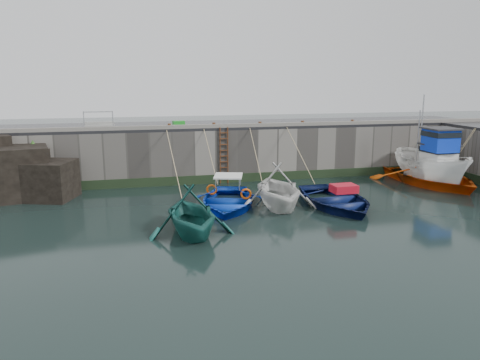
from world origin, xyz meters
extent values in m
plane|color=black|center=(0.00, 0.00, 0.00)|extent=(120.00, 120.00, 0.00)
cube|color=slate|center=(0.00, 12.50, 1.50)|extent=(30.00, 5.00, 3.00)
cube|color=black|center=(0.00, 12.50, 3.08)|extent=(30.00, 5.00, 0.16)
cube|color=slate|center=(0.00, 10.15, 3.26)|extent=(30.00, 0.30, 0.20)
cube|color=black|center=(0.00, 9.96, 0.25)|extent=(30.00, 0.08, 0.50)
cube|color=black|center=(-13.00, 9.00, 1.30)|extent=(4.05, 3.66, 2.60)
cube|color=black|center=(-11.20, 8.40, 0.95)|extent=(2.96, 2.83, 1.90)
cube|color=black|center=(-12.20, 9.60, 1.15)|extent=(2.01, 1.83, 2.30)
cone|color=#2D591E|center=(-12.60, 8.80, 2.18)|extent=(0.44, 0.44, 0.45)
cone|color=#2D591E|center=(-13.40, 9.30, 2.88)|extent=(0.44, 0.44, 0.45)
cone|color=#2D591E|center=(-11.50, 8.20, 1.68)|extent=(0.44, 0.44, 0.45)
cone|color=#2D591E|center=(-12.00, 9.80, 2.58)|extent=(0.44, 0.44, 0.45)
cylinder|color=#3F1E0F|center=(-2.22, 9.92, 1.60)|extent=(0.07, 0.07, 3.20)
cylinder|color=#3F1E0F|center=(-1.78, 9.92, 1.60)|extent=(0.07, 0.07, 3.20)
cube|color=#3F1E0F|center=(-2.00, 9.90, 0.25)|extent=(0.44, 0.06, 0.05)
cube|color=#3F1E0F|center=(-2.00, 9.90, 0.58)|extent=(0.44, 0.06, 0.05)
cube|color=#3F1E0F|center=(-2.00, 9.90, 0.91)|extent=(0.44, 0.06, 0.05)
cube|color=#3F1E0F|center=(-2.00, 9.90, 1.24)|extent=(0.44, 0.06, 0.05)
cube|color=#3F1E0F|center=(-2.00, 9.90, 1.57)|extent=(0.44, 0.06, 0.05)
cube|color=#3F1E0F|center=(-2.00, 9.90, 1.90)|extent=(0.44, 0.06, 0.05)
cube|color=#3F1E0F|center=(-2.00, 9.90, 2.23)|extent=(0.44, 0.06, 0.05)
cube|color=#3F1E0F|center=(-2.00, 9.90, 2.56)|extent=(0.44, 0.06, 0.05)
cube|color=#3F1E0F|center=(-2.00, 9.90, 2.89)|extent=(0.44, 0.06, 0.05)
imported|color=#18544D|center=(-5.03, 1.45, 0.00)|extent=(3.92, 4.45, 2.21)
imported|color=#0C39C1|center=(-2.83, 4.98, 0.00)|extent=(4.98, 5.99, 1.07)
imported|color=silver|center=(-0.59, 4.34, 0.00)|extent=(4.17, 4.75, 2.38)
imported|color=#0B1647|center=(2.09, 3.85, 0.00)|extent=(4.09, 5.65, 1.15)
imported|color=white|center=(9.30, 6.91, 0.81)|extent=(2.33, 6.05, 2.33)
cube|color=#0D32D0|center=(9.29, 6.31, 2.58)|extent=(1.41, 1.51, 1.20)
cube|color=black|center=(9.29, 6.31, 2.93)|extent=(1.47, 1.57, 0.28)
cube|color=#262628|center=(9.29, 6.31, 3.22)|extent=(1.62, 1.72, 0.08)
cylinder|color=#A5A8AD|center=(9.31, 8.11, 3.48)|extent=(0.08, 0.08, 3.00)
imported|color=#FF5B0D|center=(9.36, 7.11, 0.36)|extent=(5.48, 7.28, 1.43)
cube|color=silver|center=(9.41, 6.51, 1.68)|extent=(1.52, 1.61, 1.20)
cube|color=black|center=(9.41, 6.51, 2.03)|extent=(1.58, 1.67, 0.28)
cube|color=#262628|center=(9.41, 6.51, 2.32)|extent=(1.73, 1.83, 0.08)
cylinder|color=#A5A8AD|center=(9.26, 8.31, 2.58)|extent=(0.08, 0.08, 3.00)
cube|color=#1A9321|center=(-4.32, 11.78, 3.30)|extent=(0.72, 0.51, 0.28)
cylinder|color=#A5A8AD|center=(-9.50, 10.60, 3.66)|extent=(0.05, 0.05, 1.00)
cylinder|color=#A5A8AD|center=(-8.00, 10.60, 3.66)|extent=(0.05, 0.05, 1.00)
cylinder|color=#A5A8AD|center=(-8.75, 10.60, 4.12)|extent=(1.50, 0.05, 0.05)
cube|color=gray|center=(-8.75, 11.10, 3.25)|extent=(1.60, 0.35, 0.18)
cube|color=gray|center=(-8.75, 11.45, 3.43)|extent=(1.60, 0.35, 0.18)
cylinder|color=#3F1E0F|center=(-5.00, 10.25, 3.30)|extent=(0.18, 0.18, 0.28)
cylinder|color=#3F1E0F|center=(-2.50, 10.25, 3.30)|extent=(0.18, 0.18, 0.28)
cylinder|color=#3F1E0F|center=(0.20, 10.25, 3.30)|extent=(0.18, 0.18, 0.28)
cylinder|color=#3F1E0F|center=(2.80, 10.25, 3.30)|extent=(0.18, 0.18, 0.28)
cylinder|color=#3F1E0F|center=(6.00, 10.25, 3.30)|extent=(0.18, 0.18, 0.28)
camera|label=1|loc=(-7.18, -15.76, 5.85)|focal=35.00mm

